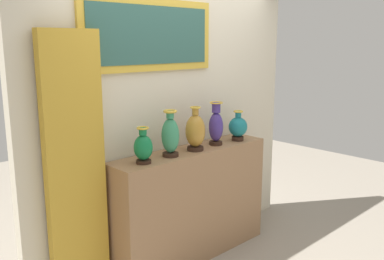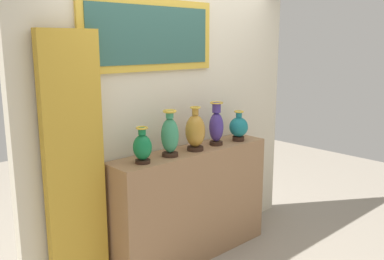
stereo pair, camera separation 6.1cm
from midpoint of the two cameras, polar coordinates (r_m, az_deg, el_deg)
The scene contains 9 objects.
ground_plane at distance 4.15m, azimuth -0.44°, elevation -16.74°, with size 9.01×9.01×0.00m, color gray.
display_shelf at distance 3.93m, azimuth -0.45°, elevation -10.06°, with size 1.65×0.36×1.04m, color #99704C.
back_wall at distance 3.85m, azimuth -3.01°, elevation 3.70°, with size 3.01×0.14×2.84m.
curtain_gold at distance 3.25m, azimuth -16.17°, elevation -5.49°, with size 0.47×0.08×2.09m, color gold.
vase_emerald at distance 3.33m, azimuth -7.22°, elevation -2.38°, with size 0.15×0.15×0.30m.
vase_jade at distance 3.50m, azimuth -3.48°, elevation -0.76°, with size 0.15×0.15×0.40m.
vase_ochre at distance 3.69m, azimuth -0.02°, elevation -0.20°, with size 0.18×0.18×0.40m.
vase_indigo at distance 3.90m, azimuth 2.85°, elevation 0.59°, with size 0.13×0.13×0.41m.
vase_teal at distance 4.10m, azimuth 5.88°, elevation 0.40°, with size 0.18×0.18×0.30m.
Camera 1 is at (-2.51, -2.64, 1.99)m, focal length 38.95 mm.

